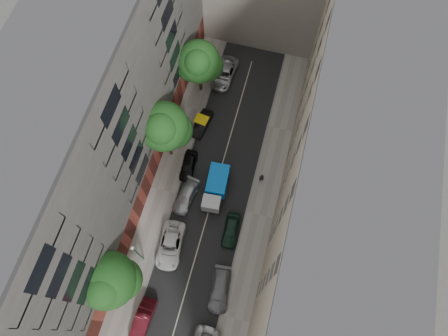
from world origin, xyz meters
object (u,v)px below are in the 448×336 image
(car_left_3, at_px, (186,196))
(car_right_2, at_px, (231,230))
(pedestrian, at_px, (262,178))
(car_left_6, at_px, (225,73))
(tree_far, at_px, (199,63))
(tarp_truck, at_px, (216,188))
(car_left_4, at_px, (188,166))
(car_left_2, at_px, (170,245))
(car_left_5, at_px, (202,124))
(tree_mid, at_px, (164,128))
(car_left_1, at_px, (143,320))
(lamp_post, at_px, (137,252))
(tree_near, at_px, (109,282))
(car_right_1, at_px, (220,290))

(car_left_3, distance_m, car_right_2, 6.20)
(pedestrian, bearing_deg, car_right_2, 49.46)
(car_left_6, bearing_deg, pedestrian, -55.10)
(car_left_6, height_order, tree_far, tree_far)
(tarp_truck, distance_m, car_left_3, 3.47)
(car_left_4, bearing_deg, car_left_2, -88.69)
(car_left_5, height_order, tree_mid, tree_mid)
(car_left_4, distance_m, pedestrian, 8.38)
(tarp_truck, height_order, tree_mid, tree_mid)
(car_left_1, distance_m, car_left_6, 30.00)
(car_left_3, bearing_deg, pedestrian, 37.99)
(lamp_post, bearing_deg, pedestrian, 49.70)
(tree_near, height_order, tree_mid, tree_mid)
(car_left_4, relative_size, tree_far, 0.48)
(car_left_1, bearing_deg, car_left_6, 92.62)
(car_left_4, xyz_separation_m, lamp_post, (-1.57, -11.17, 3.11))
(car_right_1, relative_size, car_right_2, 1.20)
(tarp_truck, relative_size, tree_far, 0.67)
(car_right_1, distance_m, lamp_post, 9.14)
(car_left_1, xyz_separation_m, car_right_2, (6.09, 10.80, -0.03))
(tarp_truck, distance_m, lamp_post, 10.91)
(car_left_1, distance_m, car_left_2, 7.61)
(car_left_1, height_order, car_left_2, car_left_2)
(lamp_post, bearing_deg, car_right_1, -6.90)
(car_left_1, xyz_separation_m, car_left_5, (-0.43, 22.40, -0.05))
(car_left_2, relative_size, tree_near, 0.66)
(car_left_1, distance_m, car_left_3, 13.21)
(tarp_truck, xyz_separation_m, pedestrian, (4.55, 2.55, -0.39))
(tree_far, bearing_deg, car_left_6, 49.88)
(car_left_4, distance_m, tree_far, 11.60)
(car_left_5, xyz_separation_m, car_left_6, (0.80, 7.60, 0.09))
(car_left_5, relative_size, car_left_6, 0.74)
(tarp_truck, bearing_deg, car_right_1, -76.48)
(car_left_2, xyz_separation_m, car_left_3, (0.00, 5.60, -0.10))
(car_left_1, height_order, tree_far, tree_far)
(tarp_truck, distance_m, tree_far, 14.16)
(car_right_1, bearing_deg, pedestrian, 77.33)
(car_right_2, xyz_separation_m, pedestrian, (1.84, 6.55, 0.26))
(car_left_2, xyz_separation_m, car_left_4, (-0.80, 9.20, -0.08))
(car_left_2, height_order, car_left_6, car_left_6)
(car_right_2, relative_size, tree_mid, 0.42)
(car_left_1, relative_size, pedestrian, 2.70)
(tarp_truck, bearing_deg, tree_far, 109.25)
(tarp_truck, xyz_separation_m, car_left_5, (-3.81, 7.60, -0.68))
(car_left_5, distance_m, pedestrian, 9.77)
(car_right_2, relative_size, tree_far, 0.49)
(car_left_4, height_order, tree_near, tree_near)
(tree_mid, xyz_separation_m, lamp_post, (0.82, -12.25, -2.65))
(tree_mid, xyz_separation_m, tree_far, (0.91, 9.41, -1.05))
(tarp_truck, height_order, lamp_post, lamp_post)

